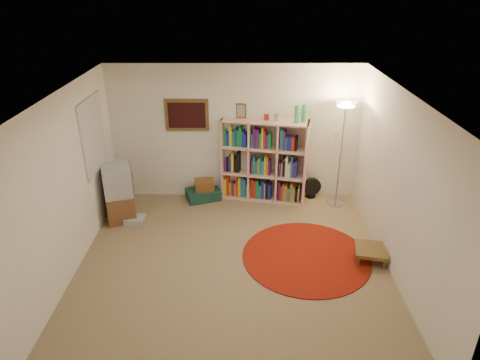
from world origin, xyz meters
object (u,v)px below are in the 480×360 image
(bookshelf, at_px, (263,161))
(floor_fan, at_px, (312,188))
(tv_stand, at_px, (119,193))
(suitcase, at_px, (203,194))
(side_table, at_px, (371,250))
(floor_lamp, at_px, (344,121))

(bookshelf, height_order, floor_fan, bookshelf)
(tv_stand, height_order, suitcase, tv_stand)
(side_table, bearing_deg, bookshelf, 127.17)
(floor_fan, distance_m, suitcase, 2.06)
(floor_fan, relative_size, side_table, 0.74)
(bookshelf, bearing_deg, side_table, -40.51)
(bookshelf, relative_size, tv_stand, 1.92)
(floor_fan, bearing_deg, suitcase, 169.48)
(floor_fan, bearing_deg, bookshelf, 167.96)
(bookshelf, height_order, floor_lamp, floor_lamp)
(bookshelf, bearing_deg, suitcase, -164.16)
(suitcase, bearing_deg, floor_lamp, -24.30)
(bookshelf, distance_m, side_table, 2.58)
(floor_lamp, xyz_separation_m, side_table, (0.17, -1.75, -1.43))
(floor_lamp, distance_m, tv_stand, 4.05)
(bookshelf, height_order, tv_stand, bookshelf)
(floor_lamp, relative_size, suitcase, 2.72)
(floor_lamp, height_order, tv_stand, floor_lamp)
(floor_lamp, height_order, floor_fan, floor_lamp)
(bookshelf, xyz_separation_m, suitcase, (-1.12, -0.07, -0.65))
(suitcase, bearing_deg, floor_fan, -17.73)
(floor_fan, xyz_separation_m, suitcase, (-2.06, -0.08, -0.10))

